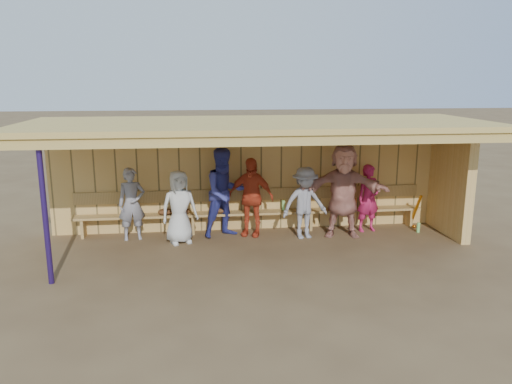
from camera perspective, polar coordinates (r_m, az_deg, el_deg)
The scene contains 11 objects.
ground at distance 10.04m, azimuth 0.24°, elevation -6.30°, with size 90.00×90.00×0.00m, color brown.
player_a at distance 10.62m, azimuth -14.01°, elevation -1.35°, with size 0.55×0.36×1.52m, color gray.
player_b at distance 10.21m, azimuth -8.76°, elevation -1.71°, with size 0.74×0.48×1.51m, color silver.
player_c at distance 10.50m, azimuth -3.60°, elevation -0.07°, with size 0.92×0.72×1.90m, color #353992.
player_d at distance 10.57m, azimuth -0.61°, elevation -0.56°, with size 0.99×0.41×1.68m, color red.
player_e at distance 10.45m, azimuth 5.60°, elevation -1.26°, with size 0.98×0.56×1.51m, color gray.
player_f at distance 10.63m, azimuth 9.95°, elevation 0.18°, with size 1.85×0.59×1.99m, color tan.
player_g at distance 11.16m, azimuth 12.75°, elevation -0.69°, with size 0.54×0.35×1.48m, color #BA1D4F.
dugout_structure at distance 10.34m, azimuth 1.93°, elevation 3.95°, with size 8.80×3.20×2.50m.
bench at distance 10.95m, azimuth -0.47°, elevation -1.78°, with size 7.60×0.34×0.93m.
dugout_equipment at distance 10.79m, azimuth -3.01°, elevation -2.22°, with size 5.74×0.62×0.80m.
Camera 1 is at (-1.15, -9.41, 3.29)m, focal length 35.00 mm.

